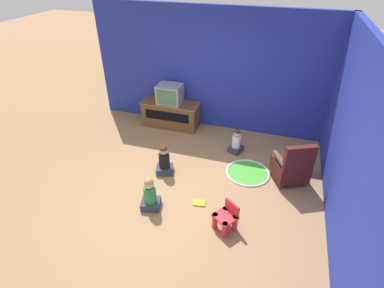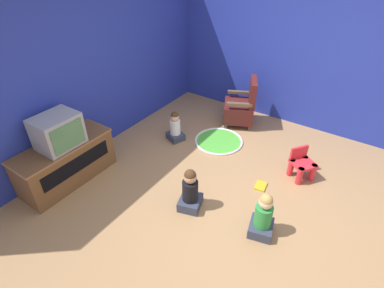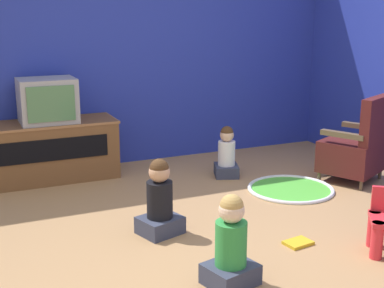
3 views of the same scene
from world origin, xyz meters
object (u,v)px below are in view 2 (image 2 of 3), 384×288
Objects in this scene: yellow_kid_chair at (302,166)px; child_watching_right at (175,128)px; television at (58,131)px; book at (261,186)px; black_armchair at (241,107)px; child_watching_center at (263,217)px; child_watching_left at (190,191)px; tv_cabinet at (66,162)px.

yellow_kid_chair is 0.85× the size of child_watching_right.
television is 1.21× the size of yellow_kid_chair.
book is (1.40, -2.34, -0.81)m from television.
black_armchair is at bearing -101.07° from child_watching_right.
child_watching_center is 2.28m from child_watching_right.
child_watching_center is at bearing 173.35° from child_watching_right.
black_armchair reaches higher than child_watching_right.
television reaches higher than book.
child_watching_center is at bearing 6.16° from black_armchair.
child_watching_left is 1.09m from book.
child_watching_right reaches higher than book.
tv_cabinet reaches higher than book.
television is 0.62× the size of black_armchair.
child_watching_center is (0.66, -2.65, -0.56)m from television.
tv_cabinet is 2.76m from book.
book is (0.87, -0.61, -0.25)m from child_watching_left.
television reaches higher than child_watching_center.
television is at bearing 90.05° from child_watching_left.
television reaches higher than child_watching_right.
television is 2.51× the size of book.
child_watching_center is at bearing -165.21° from book.
television is (0.00, -0.03, 0.51)m from tv_cabinet.
book is at bearing 179.84° from yellow_kid_chair.
book is at bearing -169.42° from child_watching_right.
black_armchair reaches higher than child_watching_left.
tv_cabinet reaches higher than child_watching_right.
child_watching_right is 1.76m from book.
child_watching_center reaches higher than book.
yellow_kid_chair is 0.67m from book.
book is at bearing -52.21° from child_watching_left.
child_watching_right is (1.03, 2.03, -0.03)m from child_watching_center.
black_armchair is 1.68m from yellow_kid_chair.
tv_cabinet is at bearing 89.89° from child_watching_center.
child_watching_left is 1.00× the size of child_watching_center.
child_watching_left is at bearing -15.43° from black_armchair.
black_armchair reaches higher than tv_cabinet.
child_watching_center is 1.12× the size of child_watching_right.
tv_cabinet is at bearing 90.00° from television.
tv_cabinet is at bearing -51.40° from black_armchair.
black_armchair is at bearing 28.20° from book.
black_armchair is (2.80, -1.32, 0.03)m from tv_cabinet.
child_watching_left is at bearing -73.16° from tv_cabinet.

